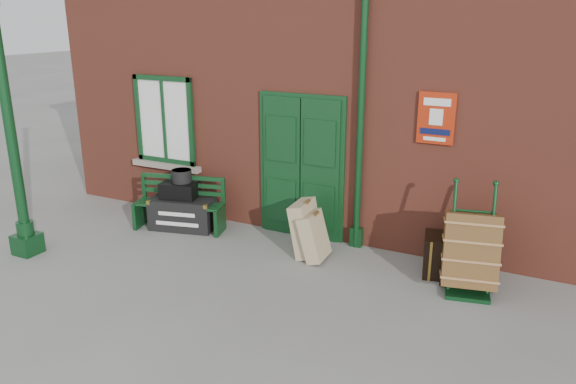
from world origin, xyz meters
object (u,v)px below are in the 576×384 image
Objects in this scene: houdini_trunk at (184,213)px; porter_trolley at (470,251)px; bench at (180,202)px; dark_trunk at (453,256)px.

houdini_trunk is 0.75× the size of porter_trolley.
bench is 1.47× the size of houdini_trunk.
bench reaches higher than dark_trunk.
bench is 1.97× the size of dark_trunk.
houdini_trunk is 1.34× the size of dark_trunk.
porter_trolley reaches higher than dark_trunk.
porter_trolley is (4.58, -0.15, 0.28)m from houdini_trunk.
bench is 0.20m from houdini_trunk.
dark_trunk is at bearing 115.43° from porter_trolley.
porter_trolley is at bearing -15.38° from bench.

